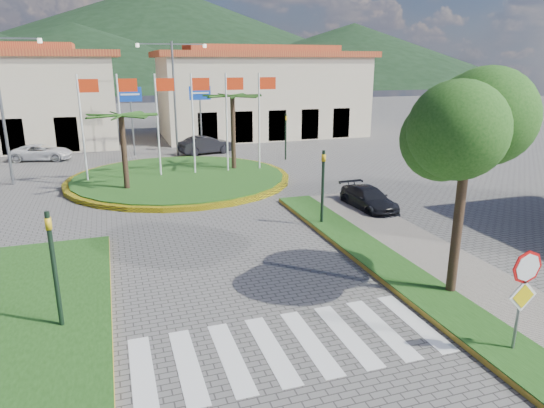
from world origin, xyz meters
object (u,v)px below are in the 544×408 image
object	(u,v)px
deciduous_tree	(470,118)
car_side_right	(369,199)
white_van	(42,152)
car_dark_b	(206,145)
stop_sign	(524,286)
car_dark_a	(65,143)
roundabout_island	(180,178)

from	to	relation	value
deciduous_tree	car_side_right	bearing A→B (deg)	76.61
white_van	car_dark_b	world-z (taller)	car_dark_b
stop_sign	car_dark_a	size ratio (longest dim) A/B	0.86
stop_sign	car_side_right	size ratio (longest dim) A/B	0.73
stop_sign	car_side_right	world-z (taller)	stop_sign
roundabout_island	deciduous_tree	bearing A→B (deg)	-72.09
stop_sign	roundabout_island	bearing A→B (deg)	103.73
roundabout_island	car_dark_b	world-z (taller)	roundabout_island
car_dark_a	car_side_right	world-z (taller)	car_side_right
car_dark_a	car_dark_b	xyz separation A→B (m)	(10.16, -5.43, 0.14)
deciduous_tree	car_dark_a	bearing A→B (deg)	112.36
deciduous_tree	car_dark_b	size ratio (longest dim) A/B	1.68
deciduous_tree	roundabout_island	bearing A→B (deg)	107.91
white_van	roundabout_island	bearing A→B (deg)	-126.45
stop_sign	white_van	world-z (taller)	stop_sign
white_van	car_side_right	bearing A→B (deg)	-126.84
roundabout_island	car_side_right	xyz separation A→B (m)	(7.50, -8.60, 0.35)
car_dark_a	stop_sign	bearing A→B (deg)	-155.76
white_van	car_dark_a	distance (m)	4.42
white_van	car_dark_b	distance (m)	11.45
white_van	car_dark_a	xyz separation A→B (m)	(1.22, 4.25, -0.03)
deciduous_tree	car_dark_a	distance (m)	33.23
car_dark_b	white_van	bearing A→B (deg)	71.10
roundabout_island	car_dark_a	bearing A→B (deg)	117.60
roundabout_island	car_dark_a	distance (m)	15.16
white_van	deciduous_tree	bearing A→B (deg)	-140.67
stop_sign	deciduous_tree	xyz separation A→B (m)	(0.60, 3.04, 3.38)
roundabout_island	stop_sign	world-z (taller)	roundabout_island
deciduous_tree	car_side_right	size ratio (longest dim) A/B	1.87
car_dark_b	car_side_right	bearing A→B (deg)	-178.23
roundabout_island	deciduous_tree	world-z (taller)	deciduous_tree
stop_sign	deciduous_tree	distance (m)	4.59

